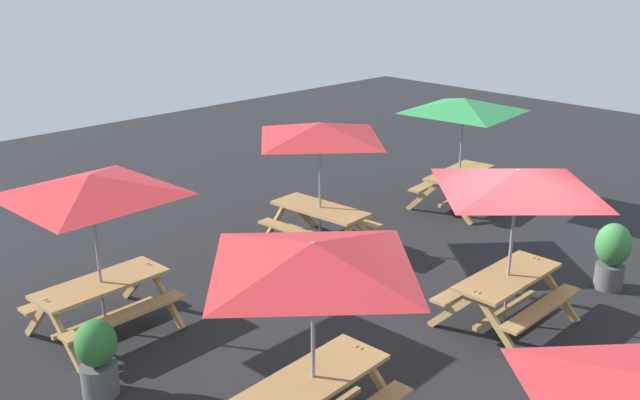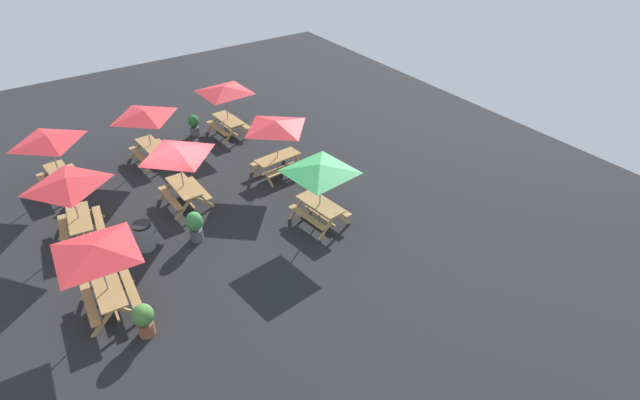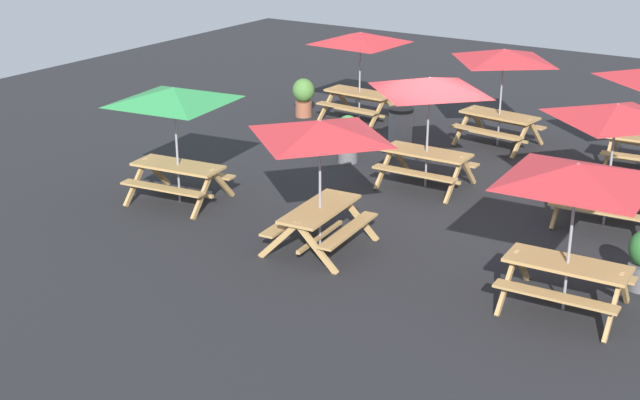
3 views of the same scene
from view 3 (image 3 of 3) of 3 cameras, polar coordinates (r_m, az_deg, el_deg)
The scene contains 11 objects.
ground_plane at distance 18.56m, azimuth 7.21°, elevation 0.83°, with size 31.58×31.58×0.00m, color #232326.
picnic_table_0 at distance 21.15m, azimuth 11.65°, elevation 8.62°, with size 2.24×2.24×2.34m.
picnic_table_1 at distance 14.79m, azimuth -0.00°, elevation 3.95°, with size 2.16×2.16×2.34m.
picnic_table_2 at distance 17.26m, azimuth -9.32°, elevation 6.12°, with size 2.81×2.81×2.34m.
picnic_table_3 at distance 18.01m, azimuth 7.01°, elevation 6.83°, with size 2.04×2.04×2.34m.
picnic_table_4 at distance 16.71m, azimuth 18.42°, elevation 4.84°, with size 2.12×2.12×2.34m.
picnic_table_5 at distance 13.16m, azimuth 16.08°, elevation 0.98°, with size 2.82×2.82×2.34m.
picnic_table_6 at distance 22.92m, azimuth 2.59°, elevation 9.92°, with size 2.82×2.82×2.34m.
trash_bin_gray at distance 20.90m, azimuth 5.17°, elevation 4.59°, with size 0.59×0.59×0.98m.
potted_plant_1 at distance 23.58m, azimuth -1.07°, elevation 6.71°, with size 0.58×0.58×1.02m.
potted_plant_2 at distance 19.82m, azimuth 1.79°, elevation 4.07°, with size 0.54×0.54×1.08m.
Camera 3 is at (-7.52, 15.79, 6.22)m, focal length 50.00 mm.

